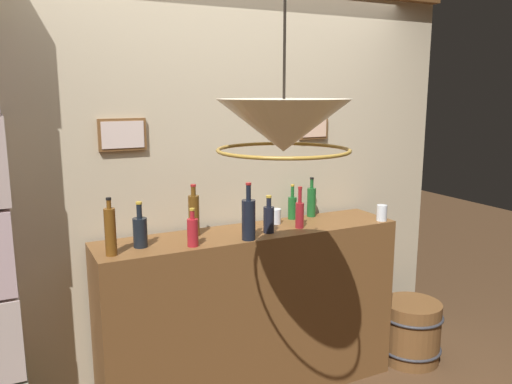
{
  "coord_description": "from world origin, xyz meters",
  "views": [
    {
      "loc": [
        -1.33,
        -1.89,
        1.91
      ],
      "look_at": [
        0.0,
        0.77,
        1.32
      ],
      "focal_mm": 36.1,
      "sensor_mm": 36.0,
      "label": 1
    }
  ],
  "objects_px": {
    "liquor_bottle_whiskey": "(140,231)",
    "glass_tumbler_rocks": "(382,213)",
    "liquor_bottle_port": "(110,231)",
    "liquor_bottle_gin": "(292,207)",
    "liquor_bottle_scotch": "(194,214)",
    "liquor_bottle_vermouth": "(311,201)",
    "pendant_lamp": "(284,127)",
    "liquor_bottle_rum": "(193,231)",
    "liquor_bottle_rye": "(249,218)",
    "liquor_bottle_brandy": "(300,213)",
    "liquor_bottle_bourbon": "(269,218)",
    "wooden_barrel": "(411,331)",
    "glass_tumbler_highball": "(275,216)"
  },
  "relations": [
    {
      "from": "liquor_bottle_whiskey",
      "to": "glass_tumbler_rocks",
      "type": "distance_m",
      "value": 1.56
    },
    {
      "from": "liquor_bottle_port",
      "to": "liquor_bottle_whiskey",
      "type": "distance_m",
      "value": 0.19
    },
    {
      "from": "liquor_bottle_port",
      "to": "liquor_bottle_gin",
      "type": "bearing_deg",
      "value": 11.35
    },
    {
      "from": "liquor_bottle_scotch",
      "to": "liquor_bottle_vermouth",
      "type": "distance_m",
      "value": 0.87
    },
    {
      "from": "liquor_bottle_scotch",
      "to": "pendant_lamp",
      "type": "height_order",
      "value": "pendant_lamp"
    },
    {
      "from": "liquor_bottle_gin",
      "to": "liquor_bottle_rum",
      "type": "bearing_deg",
      "value": -160.37
    },
    {
      "from": "liquor_bottle_rye",
      "to": "liquor_bottle_vermouth",
      "type": "distance_m",
      "value": 0.69
    },
    {
      "from": "liquor_bottle_rum",
      "to": "liquor_bottle_brandy",
      "type": "height_order",
      "value": "liquor_bottle_brandy"
    },
    {
      "from": "liquor_bottle_brandy",
      "to": "pendant_lamp",
      "type": "height_order",
      "value": "pendant_lamp"
    },
    {
      "from": "liquor_bottle_brandy",
      "to": "glass_tumbler_rocks",
      "type": "relative_size",
      "value": 2.51
    },
    {
      "from": "glass_tumbler_rocks",
      "to": "liquor_bottle_bourbon",
      "type": "bearing_deg",
      "value": 174.79
    },
    {
      "from": "liquor_bottle_brandy",
      "to": "liquor_bottle_bourbon",
      "type": "height_order",
      "value": "liquor_bottle_brandy"
    },
    {
      "from": "liquor_bottle_scotch",
      "to": "liquor_bottle_brandy",
      "type": "relative_size",
      "value": 1.18
    },
    {
      "from": "liquor_bottle_vermouth",
      "to": "liquor_bottle_whiskey",
      "type": "relative_size",
      "value": 1.06
    },
    {
      "from": "liquor_bottle_rye",
      "to": "wooden_barrel",
      "type": "height_order",
      "value": "liquor_bottle_rye"
    },
    {
      "from": "liquor_bottle_whiskey",
      "to": "wooden_barrel",
      "type": "height_order",
      "value": "liquor_bottle_whiskey"
    },
    {
      "from": "liquor_bottle_rye",
      "to": "liquor_bottle_bourbon",
      "type": "height_order",
      "value": "liquor_bottle_rye"
    },
    {
      "from": "liquor_bottle_port",
      "to": "liquor_bottle_bourbon",
      "type": "distance_m",
      "value": 0.93
    },
    {
      "from": "liquor_bottle_rum",
      "to": "liquor_bottle_port",
      "type": "bearing_deg",
      "value": 174.95
    },
    {
      "from": "liquor_bottle_rum",
      "to": "glass_tumbler_rocks",
      "type": "xyz_separation_m",
      "value": [
        1.3,
        -0.02,
        -0.03
      ]
    },
    {
      "from": "glass_tumbler_rocks",
      "to": "liquor_bottle_whiskey",
      "type": "bearing_deg",
      "value": 175.21
    },
    {
      "from": "liquor_bottle_scotch",
      "to": "liquor_bottle_brandy",
      "type": "distance_m",
      "value": 0.66
    },
    {
      "from": "liquor_bottle_rye",
      "to": "pendant_lamp",
      "type": "distance_m",
      "value": 0.86
    },
    {
      "from": "glass_tumbler_highball",
      "to": "pendant_lamp",
      "type": "xyz_separation_m",
      "value": [
        -0.45,
        -0.88,
        0.63
      ]
    },
    {
      "from": "liquor_bottle_rye",
      "to": "glass_tumbler_highball",
      "type": "height_order",
      "value": "liquor_bottle_rye"
    },
    {
      "from": "liquor_bottle_rye",
      "to": "glass_tumbler_rocks",
      "type": "bearing_deg",
      "value": 0.29
    },
    {
      "from": "liquor_bottle_rum",
      "to": "pendant_lamp",
      "type": "bearing_deg",
      "value": -73.86
    },
    {
      "from": "liquor_bottle_scotch",
      "to": "glass_tumbler_highball",
      "type": "height_order",
      "value": "liquor_bottle_scotch"
    },
    {
      "from": "liquor_bottle_vermouth",
      "to": "liquor_bottle_gin",
      "type": "bearing_deg",
      "value": -179.08
    },
    {
      "from": "glass_tumbler_rocks",
      "to": "liquor_bottle_brandy",
      "type": "bearing_deg",
      "value": 171.66
    },
    {
      "from": "liquor_bottle_whiskey",
      "to": "liquor_bottle_vermouth",
      "type": "bearing_deg",
      "value": 8.16
    },
    {
      "from": "liquor_bottle_gin",
      "to": "pendant_lamp",
      "type": "distance_m",
      "value": 1.27
    },
    {
      "from": "liquor_bottle_rye",
      "to": "pendant_lamp",
      "type": "relative_size",
      "value": 0.49
    },
    {
      "from": "liquor_bottle_gin",
      "to": "wooden_barrel",
      "type": "distance_m",
      "value": 1.28
    },
    {
      "from": "liquor_bottle_vermouth",
      "to": "liquor_bottle_brandy",
      "type": "height_order",
      "value": "liquor_bottle_vermouth"
    },
    {
      "from": "liquor_bottle_gin",
      "to": "glass_tumbler_rocks",
      "type": "bearing_deg",
      "value": -31.01
    },
    {
      "from": "liquor_bottle_vermouth",
      "to": "glass_tumbler_rocks",
      "type": "relative_size",
      "value": 2.59
    },
    {
      "from": "liquor_bottle_rum",
      "to": "glass_tumbler_rocks",
      "type": "height_order",
      "value": "liquor_bottle_rum"
    },
    {
      "from": "wooden_barrel",
      "to": "liquor_bottle_bourbon",
      "type": "bearing_deg",
      "value": 176.63
    },
    {
      "from": "glass_tumbler_rocks",
      "to": "liquor_bottle_vermouth",
      "type": "bearing_deg",
      "value": 139.06
    },
    {
      "from": "liquor_bottle_rum",
      "to": "wooden_barrel",
      "type": "bearing_deg",
      "value": -0.36
    },
    {
      "from": "liquor_bottle_rum",
      "to": "liquor_bottle_bourbon",
      "type": "bearing_deg",
      "value": 6.4
    },
    {
      "from": "liquor_bottle_brandy",
      "to": "liquor_bottle_bourbon",
      "type": "relative_size",
      "value": 1.15
    },
    {
      "from": "liquor_bottle_whiskey",
      "to": "pendant_lamp",
      "type": "relative_size",
      "value": 0.37
    },
    {
      "from": "liquor_bottle_vermouth",
      "to": "liquor_bottle_scotch",
      "type": "bearing_deg",
      "value": -174.05
    },
    {
      "from": "pendant_lamp",
      "to": "wooden_barrel",
      "type": "relative_size",
      "value": 1.54
    },
    {
      "from": "liquor_bottle_port",
      "to": "liquor_bottle_scotch",
      "type": "relative_size",
      "value": 1.0
    },
    {
      "from": "liquor_bottle_vermouth",
      "to": "glass_tumbler_rocks",
      "type": "xyz_separation_m",
      "value": [
        0.35,
        -0.3,
        -0.05
      ]
    },
    {
      "from": "liquor_bottle_bourbon",
      "to": "liquor_bottle_rum",
      "type": "bearing_deg",
      "value": -173.6
    },
    {
      "from": "liquor_bottle_rum",
      "to": "pendant_lamp",
      "type": "distance_m",
      "value": 0.91
    }
  ]
}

